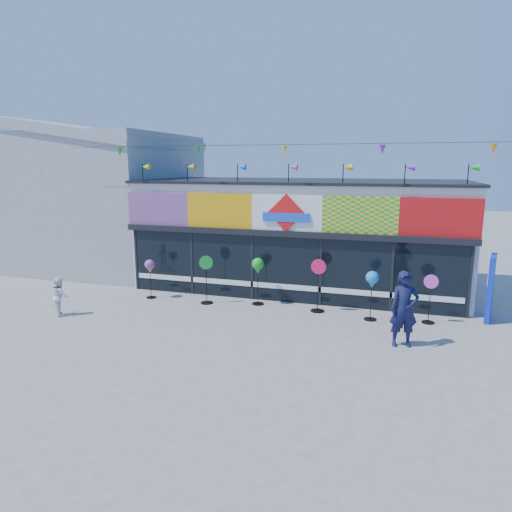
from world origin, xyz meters
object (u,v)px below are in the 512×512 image
at_px(child, 60,296).
at_px(spinner_3, 318,284).
at_px(spinner_1, 206,278).
at_px(spinner_0, 150,267).
at_px(spinner_4, 372,281).
at_px(spinner_5, 430,298).
at_px(adult_man, 404,309).
at_px(spinner_2, 258,267).
at_px(blue_sign, 490,288).

bearing_deg(child, spinner_3, -119.97).
bearing_deg(spinner_1, spinner_0, 179.50).
relative_size(spinner_3, spinner_4, 1.13).
height_order(spinner_0, spinner_5, spinner_5).
bearing_deg(spinner_5, adult_man, -110.44).
xyz_separation_m(spinner_2, adult_man, (4.67, -2.37, -0.29)).
bearing_deg(spinner_2, spinner_1, -166.75).
xyz_separation_m(spinner_3, spinner_5, (3.37, -0.12, -0.13)).
relative_size(spinner_1, spinner_3, 0.96).
bearing_deg(adult_man, spinner_1, 147.09).
distance_m(spinner_3, spinner_4, 1.75).
distance_m(blue_sign, spinner_4, 3.61).
bearing_deg(spinner_4, spinner_2, 172.27).
relative_size(blue_sign, spinner_5, 1.35).
bearing_deg(spinner_5, spinner_2, 176.92).
bearing_deg(blue_sign, child, -152.47).
xyz_separation_m(blue_sign, spinner_3, (-5.13, -0.71, -0.10)).
xyz_separation_m(spinner_5, adult_man, (-0.77, -2.07, 0.21)).
relative_size(spinner_0, spinner_5, 0.94).
relative_size(spinner_0, spinner_4, 0.91).
relative_size(spinner_0, spinner_3, 0.81).
distance_m(spinner_1, spinner_5, 7.16).
height_order(spinner_2, adult_man, adult_man).
distance_m(blue_sign, spinner_5, 1.96).
bearing_deg(spinner_1, spinner_2, 13.25).
bearing_deg(spinner_1, spinner_3, 3.46).
distance_m(blue_sign, spinner_2, 7.23).
xyz_separation_m(spinner_1, spinner_5, (7.16, 0.11, -0.09)).
distance_m(spinner_0, spinner_1, 2.17).
height_order(blue_sign, spinner_4, blue_sign).
xyz_separation_m(spinner_3, spinner_4, (1.69, -0.34, 0.31)).
relative_size(spinner_4, child, 1.27).
relative_size(spinner_0, spinner_2, 0.87).
distance_m(spinner_0, spinner_3, 5.95).
xyz_separation_m(blue_sign, spinner_2, (-7.21, -0.54, 0.28)).
bearing_deg(spinner_4, adult_man, -63.81).
relative_size(blue_sign, spinner_0, 1.44).
xyz_separation_m(spinner_0, spinner_3, (5.95, 0.21, -0.20)).
bearing_deg(child, spinner_1, -107.29).
bearing_deg(spinner_2, spinner_3, -4.81).
distance_m(spinner_2, spinner_5, 5.48).
bearing_deg(adult_man, spinner_0, 151.12).
relative_size(blue_sign, adult_man, 1.01).
relative_size(spinner_0, adult_man, 0.70).
height_order(spinner_0, spinner_2, spinner_2).
relative_size(blue_sign, child, 1.66).
distance_m(spinner_2, spinner_3, 2.11).
xyz_separation_m(spinner_2, spinner_3, (2.07, -0.17, -0.38)).
bearing_deg(spinner_1, spinner_4, -1.12).
xyz_separation_m(spinner_4, child, (-9.43, -2.35, -0.62)).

